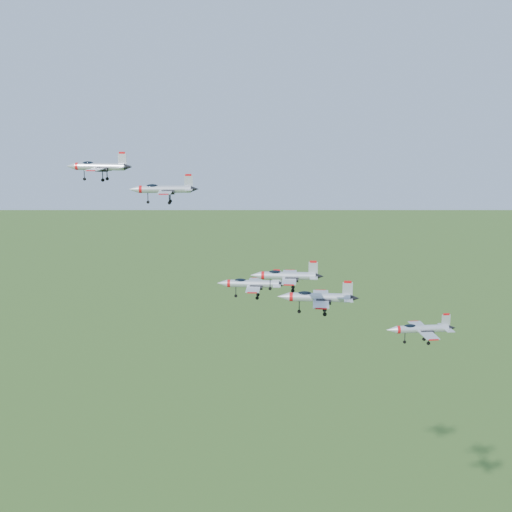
{
  "coord_description": "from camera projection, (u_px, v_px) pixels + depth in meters",
  "views": [
    {
      "loc": [
        -8.71,
        -123.93,
        146.87
      ],
      "look_at": [
        3.22,
        -1.85,
        120.51
      ],
      "focal_mm": 50.0,
      "sensor_mm": 36.0,
      "label": 1
    }
  ],
  "objects": [
    {
      "name": "jet_right_high",
      "position": [
        286.0,
        276.0,
        107.74
      ],
      "size": [
        11.18,
        9.36,
        2.99
      ],
      "rotation": [
        0.0,
        0.0,
        -0.16
      ],
      "color": "#B4B9C1"
    },
    {
      "name": "jet_left_high",
      "position": [
        163.0,
        189.0,
        121.69
      ],
      "size": [
        12.06,
        9.96,
        3.22
      ],
      "rotation": [
        0.0,
        0.0,
        -0.06
      ],
      "color": "#B4B9C1"
    },
    {
      "name": "jet_right_low",
      "position": [
        317.0,
        297.0,
        119.23
      ],
      "size": [
        13.79,
        11.57,
        3.7
      ],
      "rotation": [
        0.0,
        0.0,
        -0.18
      ],
      "color": "#B4B9C1"
    },
    {
      "name": "jet_left_low",
      "position": [
        251.0,
        284.0,
        136.31
      ],
      "size": [
        13.49,
        11.29,
        3.61
      ],
      "rotation": [
        0.0,
        0.0,
        -0.16
      ],
      "color": "#B4B9C1"
    },
    {
      "name": "jet_lead",
      "position": [
        98.0,
        166.0,
        136.9
      ],
      "size": [
        13.26,
        11.22,
        3.58
      ],
      "rotation": [
        0.0,
        0.0,
        -0.25
      ],
      "color": "#B4B9C1"
    },
    {
      "name": "jet_trail",
      "position": [
        420.0,
        329.0,
        130.94
      ],
      "size": [
        13.19,
        10.83,
        3.54
      ],
      "rotation": [
        0.0,
        0.0,
        0.01
      ],
      "color": "#B4B9C1"
    }
  ]
}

